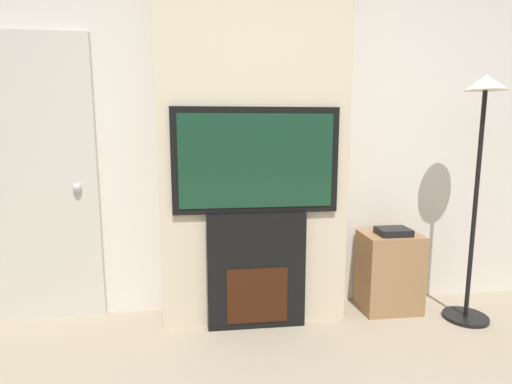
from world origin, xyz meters
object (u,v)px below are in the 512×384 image
at_px(television, 256,161).
at_px(floor_lamp, 480,151).
at_px(media_stand, 389,271).
at_px(fireplace, 256,270).

bearing_deg(television, floor_lamp, -3.95).
relative_size(floor_lamp, media_stand, 2.68).
distance_m(floor_lamp, media_stand, 1.05).
relative_size(fireplace, floor_lamp, 0.47).
distance_m(television, floor_lamp, 1.52).
xyz_separation_m(television, floor_lamp, (1.51, -0.10, 0.06)).
distance_m(fireplace, floor_lamp, 1.72).
distance_m(fireplace, media_stand, 1.04).
height_order(television, media_stand, television).
bearing_deg(media_stand, television, -173.18).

